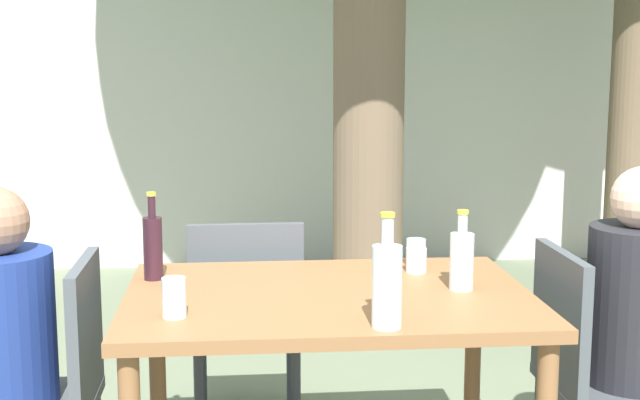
{
  "coord_description": "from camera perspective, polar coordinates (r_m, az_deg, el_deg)",
  "views": [
    {
      "loc": [
        -0.28,
        -2.73,
        1.51
      ],
      "look_at": [
        0.0,
        0.3,
        1.02
      ],
      "focal_mm": 50.0,
      "sensor_mm": 36.0,
      "label": 1
    }
  ],
  "objects": [
    {
      "name": "drinking_glass_2",
      "position": [
        3.12,
        6.18,
        -3.84
      ],
      "size": [
        0.07,
        0.07,
        0.09
      ],
      "color": "white",
      "rests_on": "dining_table_front"
    },
    {
      "name": "water_bottle_2",
      "position": [
        2.47,
        4.31,
        -5.33
      ],
      "size": [
        0.08,
        0.08,
        0.32
      ],
      "color": "silver",
      "rests_on": "dining_table_front"
    },
    {
      "name": "wine_bottle_0",
      "position": [
        3.04,
        -10.65,
        -2.9
      ],
      "size": [
        0.06,
        0.06,
        0.3
      ],
      "color": "#331923",
      "rests_on": "dining_table_front"
    },
    {
      "name": "drinking_glass_1",
      "position": [
        3.21,
        6.16,
        -3.35
      ],
      "size": [
        0.07,
        0.07,
        0.1
      ],
      "color": "white",
      "rests_on": "dining_table_front"
    },
    {
      "name": "patio_chair_1",
      "position": [
        3.14,
        16.94,
        -10.09
      ],
      "size": [
        0.44,
        0.44,
        0.89
      ],
      "rotation": [
        0.0,
        0.0,
        1.57
      ],
      "color": "#474C51",
      "rests_on": "ground_plane"
    },
    {
      "name": "water_bottle_1",
      "position": [
        2.9,
        9.06,
        -3.75
      ],
      "size": [
        0.08,
        0.08,
        0.26
      ],
      "color": "silver",
      "rests_on": "dining_table_front"
    },
    {
      "name": "cafe_building_wall",
      "position": [
        6.41,
        -2.77,
        8.2
      ],
      "size": [
        10.0,
        0.08,
        2.8
      ],
      "color": "beige",
      "rests_on": "ground_plane"
    },
    {
      "name": "dining_table_front",
      "position": [
        2.87,
        0.55,
        -7.68
      ],
      "size": [
        1.29,
        0.91,
        0.77
      ],
      "color": "brown",
      "rests_on": "ground_plane"
    },
    {
      "name": "patio_chair_2",
      "position": [
        3.57,
        -4.73,
        -7.34
      ],
      "size": [
        0.44,
        0.44,
        0.89
      ],
      "rotation": [
        0.0,
        0.0,
        3.14
      ],
      "color": "#474C51",
      "rests_on": "ground_plane"
    },
    {
      "name": "patio_chair_0",
      "position": [
        2.98,
        -16.82,
        -11.14
      ],
      "size": [
        0.44,
        0.44,
        0.89
      ],
      "rotation": [
        0.0,
        0.0,
        -1.57
      ],
      "color": "#474C51",
      "rests_on": "ground_plane"
    },
    {
      "name": "drinking_glass_0",
      "position": [
        2.61,
        -9.32,
        -6.18
      ],
      "size": [
        0.07,
        0.07,
        0.12
      ],
      "color": "silver",
      "rests_on": "dining_table_front"
    }
  ]
}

